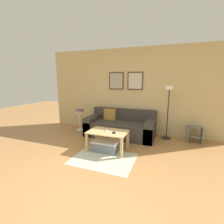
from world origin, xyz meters
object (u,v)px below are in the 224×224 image
at_px(floor_lamp, 168,104).
at_px(cell_phone, 114,133).
at_px(storage_bin, 106,145).
at_px(coffee_table, 108,135).
at_px(book_stack, 80,111).
at_px(step_stool, 195,134).
at_px(side_table, 80,119).
at_px(remote_control, 108,130).
at_px(couch, 120,127).

bearing_deg(floor_lamp, cell_phone, -131.64).
relative_size(storage_bin, floor_lamp, 0.40).
relative_size(coffee_table, storage_bin, 1.52).
bearing_deg(floor_lamp, book_stack, -178.78).
bearing_deg(step_stool, coffee_table, -146.58).
distance_m(side_table, remote_control, 1.74).
distance_m(coffee_table, book_stack, 1.83).
relative_size(book_stack, remote_control, 1.60).
xyz_separation_m(side_table, book_stack, (0.01, -0.02, 0.29)).
bearing_deg(step_stool, side_table, -177.34).
bearing_deg(floor_lamp, storage_bin, -137.14).
height_order(coffee_table, step_stool, coffee_table).
distance_m(storage_bin, book_stack, 1.87).
distance_m(floor_lamp, side_table, 2.76).
bearing_deg(floor_lamp, remote_control, -140.08).
relative_size(side_table, remote_control, 4.01).
relative_size(remote_control, cell_phone, 1.07).
bearing_deg(remote_control, side_table, 159.27).
bearing_deg(remote_control, step_stool, 46.86).
distance_m(remote_control, cell_phone, 0.25).
bearing_deg(floor_lamp, step_stool, 9.56).
bearing_deg(coffee_table, book_stack, 142.13).
bearing_deg(book_stack, couch, -0.74).
bearing_deg(remote_control, storage_bin, -71.23).
bearing_deg(cell_phone, side_table, 120.70).
bearing_deg(floor_lamp, couch, -176.67).
height_order(coffee_table, floor_lamp, floor_lamp).
bearing_deg(step_stool, cell_phone, -143.24).
height_order(couch, step_stool, couch).
distance_m(storage_bin, side_table, 1.83).
height_order(side_table, remote_control, side_table).
distance_m(couch, cell_phone, 1.17).
height_order(remote_control, cell_phone, remote_control).
bearing_deg(book_stack, cell_phone, -35.92).
height_order(coffee_table, book_stack, book_stack).
xyz_separation_m(couch, floor_lamp, (1.29, 0.07, 0.73)).
bearing_deg(side_table, step_stool, 2.66).
height_order(floor_lamp, remote_control, floor_lamp).
distance_m(coffee_table, step_stool, 2.34).
height_order(cell_phone, step_stool, cell_phone).
distance_m(coffee_table, cell_phone, 0.20).
relative_size(book_stack, cell_phone, 1.71).
height_order(side_table, cell_phone, side_table).
height_order(book_stack, step_stool, book_stack).
bearing_deg(coffee_table, remote_control, 115.62).
xyz_separation_m(cell_phone, step_stool, (1.78, 1.33, -0.24)).
bearing_deg(coffee_table, floor_lamp, 43.17).
distance_m(side_table, book_stack, 0.30).
bearing_deg(book_stack, side_table, 124.94).
distance_m(side_table, step_stool, 3.39).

